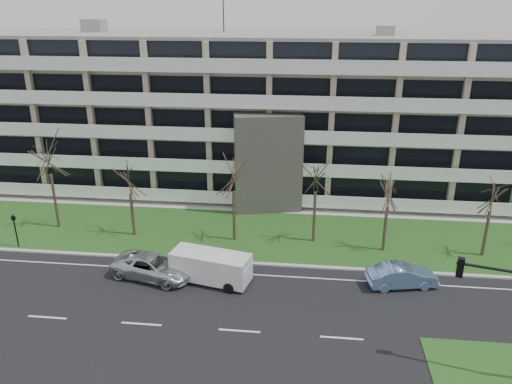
# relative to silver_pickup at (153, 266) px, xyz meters

# --- Properties ---
(ground) EXTENTS (160.00, 160.00, 0.00)m
(ground) POSITION_rel_silver_pickup_xyz_m (6.90, -5.44, -0.82)
(ground) COLOR black
(ground) RESTS_ON ground
(grass_verge) EXTENTS (90.00, 10.00, 0.06)m
(grass_verge) POSITION_rel_silver_pickup_xyz_m (6.90, 7.56, -0.79)
(grass_verge) COLOR #26521B
(grass_verge) RESTS_ON ground
(curb) EXTENTS (90.00, 0.35, 0.12)m
(curb) POSITION_rel_silver_pickup_xyz_m (6.90, 2.56, -0.76)
(curb) COLOR #B2B2AD
(curb) RESTS_ON ground
(sidewalk) EXTENTS (90.00, 2.00, 0.08)m
(sidewalk) POSITION_rel_silver_pickup_xyz_m (6.90, 13.06, -0.78)
(sidewalk) COLOR #B2B2AD
(sidewalk) RESTS_ON ground
(grass_median) EXTENTS (7.00, 5.00, 0.06)m
(grass_median) POSITION_rel_silver_pickup_xyz_m (20.90, -7.44, -0.79)
(grass_median) COLOR #26521B
(grass_median) RESTS_ON ground
(lane_edge_line) EXTENTS (90.00, 0.12, 0.01)m
(lane_edge_line) POSITION_rel_silver_pickup_xyz_m (6.90, 1.06, -0.82)
(lane_edge_line) COLOR white
(lane_edge_line) RESTS_ON ground
(apartment_building) EXTENTS (60.50, 15.10, 18.75)m
(apartment_building) POSITION_rel_silver_pickup_xyz_m (6.90, 19.88, 6.79)
(apartment_building) COLOR #BFB294
(apartment_building) RESTS_ON ground
(silver_pickup) EXTENTS (6.37, 4.01, 1.64)m
(silver_pickup) POSITION_rel_silver_pickup_xyz_m (0.00, 0.00, 0.00)
(silver_pickup) COLOR silver
(silver_pickup) RESTS_ON ground
(blue_sedan) EXTENTS (5.00, 2.62, 1.57)m
(blue_sedan) POSITION_rel_silver_pickup_xyz_m (17.20, 0.74, -0.04)
(blue_sedan) COLOR #7AA2D4
(blue_sedan) RESTS_ON ground
(white_van) EXTENTS (5.77, 3.15, 2.12)m
(white_van) POSITION_rel_silver_pickup_xyz_m (4.22, -0.10, 0.45)
(white_van) COLOR white
(white_van) RESTS_ON ground
(pedestrian_signal) EXTENTS (0.29, 0.25, 2.79)m
(pedestrian_signal) POSITION_rel_silver_pickup_xyz_m (-12.03, 3.20, 0.96)
(pedestrian_signal) COLOR black
(pedestrian_signal) RESTS_ON ground
(tree_1) EXTENTS (4.31, 4.31, 8.62)m
(tree_1) POSITION_rel_silver_pickup_xyz_m (-10.61, 7.08, 5.89)
(tree_1) COLOR #382B21
(tree_1) RESTS_ON ground
(tree_2) EXTENTS (3.30, 3.30, 6.60)m
(tree_2) POSITION_rel_silver_pickup_xyz_m (-3.62, 6.31, 4.31)
(tree_2) COLOR #382B21
(tree_2) RESTS_ON ground
(tree_3) EXTENTS (3.79, 3.79, 7.58)m
(tree_3) POSITION_rel_silver_pickup_xyz_m (4.80, 6.35, 5.07)
(tree_3) COLOR #382B21
(tree_3) RESTS_ON ground
(tree_4) EXTENTS (3.85, 3.85, 7.69)m
(tree_4) POSITION_rel_silver_pickup_xyz_m (11.19, 6.83, 5.16)
(tree_4) COLOR #382B21
(tree_4) RESTS_ON ground
(tree_5) EXTENTS (3.29, 3.29, 6.57)m
(tree_5) POSITION_rel_silver_pickup_xyz_m (16.62, 5.85, 4.29)
(tree_5) COLOR #382B21
(tree_5) RESTS_ON ground
(tree_6) EXTENTS (3.31, 3.31, 6.61)m
(tree_6) POSITION_rel_silver_pickup_xyz_m (24.06, 5.83, 4.32)
(tree_6) COLOR #382B21
(tree_6) RESTS_ON ground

